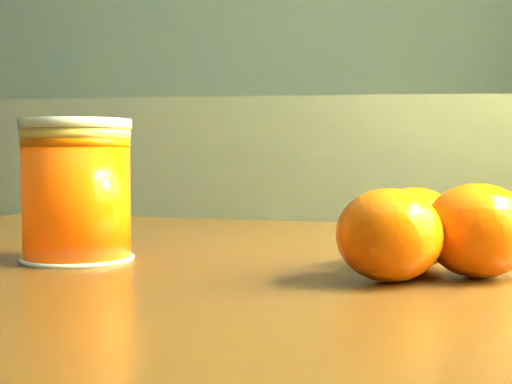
# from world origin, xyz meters

# --- Properties ---
(kitchen_counter) EXTENTS (3.15, 0.60, 0.90)m
(kitchen_counter) POSITION_xyz_m (0.00, 1.45, 0.45)
(kitchen_counter) COLOR #47464B
(kitchen_counter) RESTS_ON ground
(juice_glass) EXTENTS (0.08, 0.08, 0.10)m
(juice_glass) POSITION_xyz_m (0.64, -0.01, 0.74)
(juice_glass) COLOR #FF4E05
(juice_glass) RESTS_ON table
(orange_front) EXTENTS (0.08, 0.08, 0.06)m
(orange_front) POSITION_xyz_m (0.89, -0.01, 0.71)
(orange_front) COLOR #F86004
(orange_front) RESTS_ON table
(orange_back) EXTENTS (0.08, 0.08, 0.06)m
(orange_back) POSITION_xyz_m (0.87, -0.06, 0.71)
(orange_back) COLOR #F86004
(orange_back) RESTS_ON table
(orange_extra) EXTENTS (0.09, 0.09, 0.06)m
(orange_extra) POSITION_xyz_m (0.92, -0.04, 0.72)
(orange_extra) COLOR #F86004
(orange_extra) RESTS_ON table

